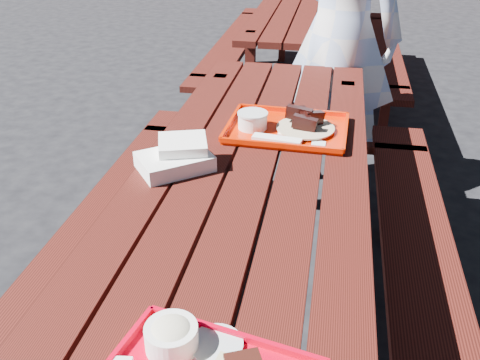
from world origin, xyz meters
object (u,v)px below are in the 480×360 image
Objects in this scene: picnic_table_far at (308,28)px; picnic_table_near at (248,227)px; far_tray at (285,127)px; person at (340,33)px.

picnic_table_near is at bearing -90.00° from picnic_table_far.
far_tray is at bearing 78.34° from picnic_table_near.
picnic_table_far is 5.35× the size of far_tray.
picnic_table_near is 2.80m from picnic_table_far.
far_tray is (0.07, -2.44, 0.21)m from picnic_table_far.
picnic_table_near is 5.35× the size of far_tray.
far_tray reaches higher than picnic_table_near.
picnic_table_near is 1.42m from person.
picnic_table_far is at bearing -59.63° from person.
person reaches higher than picnic_table_near.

